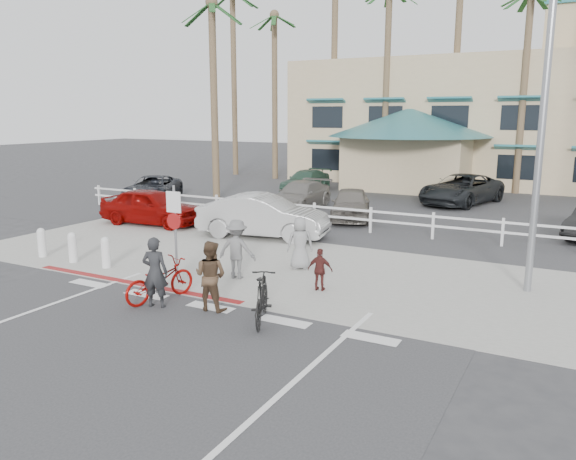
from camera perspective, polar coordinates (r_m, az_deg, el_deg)
The scene contains 34 objects.
ground at distance 13.11m, azimuth -9.41°, elevation -8.56°, with size 140.00×140.00×0.00m, color #333335.
bike_path at distance 11.70m, azimuth -15.48°, elevation -11.36°, with size 12.00×16.00×0.01m, color #333335.
sidewalk_plaza at distance 16.71m, azimuth 0.01°, elevation -3.91°, with size 22.00×7.00×0.01m, color gray.
cross_street at distance 20.22m, azimuth 5.36°, elevation -1.21°, with size 40.00×5.00×0.01m, color #333335.
parking_lot at distance 29.06m, azimuth 12.66°, elevation 2.51°, with size 50.00×16.00×0.01m, color #333335.
curb_red at distance 15.84m, azimuth -15.44°, elevation -5.21°, with size 7.00×0.25×0.02m, color maroon.
rail_fence at distance 21.77m, azimuth 8.64°, elevation 0.97°, with size 29.40×0.16×1.00m, color silver, non-canonical shape.
building at distance 41.09m, azimuth 20.82°, elevation 12.56°, with size 28.00×16.00×11.30m, color tan, non-canonical shape.
sign_post at distance 15.76m, azimuth -11.38°, elevation 0.30°, with size 0.50×0.10×2.90m, color gray, non-canonical shape.
bollard_0 at distance 17.50m, azimuth -18.02°, elevation -2.19°, with size 0.26×0.26×0.95m, color silver, non-canonical shape.
bollard_1 at distance 18.52m, azimuth -21.04°, elevation -1.66°, with size 0.26×0.26×0.95m, color silver, non-canonical shape.
bollard_2 at distance 19.58m, azimuth -23.73°, elevation -1.17°, with size 0.26×0.26×0.95m, color silver, non-canonical shape.
streetlight_0 at distance 15.23m, azimuth 24.49°, elevation 10.66°, with size 0.60×2.00×9.00m, color gray, non-canonical shape.
palm_0 at distance 42.89m, azimuth -5.52°, elevation 15.66°, with size 4.00×4.00×15.00m, color #19411C, non-canonical shape.
palm_1 at distance 39.89m, azimuth -1.36°, elevation 14.57°, with size 4.00×4.00×13.00m, color #19411C, non-canonical shape.
palm_2 at distance 39.10m, azimuth 4.72°, elevation 16.79°, with size 4.00×4.00×16.00m, color #19411C, non-canonical shape.
palm_3 at distance 36.66m, azimuth 10.00°, elevation 15.44°, with size 4.00×4.00×14.00m, color #19411C, non-canonical shape.
palm_4 at distance 36.61m, azimuth 16.73°, elevation 15.92°, with size 4.00×4.00×15.00m, color #19411C, non-canonical shape.
palm_5 at distance 34.94m, azimuth 22.91°, elevation 14.09°, with size 4.00×4.00×13.00m, color #19411C, non-canonical shape.
palm_10 at distance 30.35m, azimuth -7.56°, elevation 14.43°, with size 4.00×4.00×12.00m, color #19411C, non-canonical shape.
bike_red at distance 14.14m, azimuth -12.90°, elevation -5.00°, with size 0.68×1.95×1.02m, color #830805.
rider_red at distance 13.59m, azimuth -13.35°, elevation -4.21°, with size 0.62×0.41×1.70m, color black.
bike_black at distance 12.38m, azimuth -2.68°, elevation -6.91°, with size 0.52×1.85×1.11m, color black.
rider_black at distance 13.17m, azimuth -7.88°, elevation -4.62°, with size 0.80×0.63×1.65m, color #493424.
pedestrian_a at distance 15.60m, azimuth -5.21°, elevation -1.96°, with size 1.07×0.62×1.66m, color slate.
pedestrian_child at distance 14.53m, azimuth 3.29°, elevation -4.06°, with size 0.66×0.27×1.12m, color #4D1E1B.
pedestrian_b at distance 16.49m, azimuth 1.24°, elevation -1.33°, with size 0.77×0.50×1.57m, color gray.
car_white_sedan at distance 20.79m, azimuth -2.55°, elevation 1.42°, with size 1.68×4.83×1.59m, color #9A9A9A.
car_red_compact at distance 23.88m, azimuth -13.68°, elevation 2.34°, with size 1.78×4.43×1.51m, color #760503.
lot_car_0 at distance 30.56m, azimuth -13.59°, elevation 4.14°, with size 2.17×4.71×1.31m, color black.
lot_car_1 at distance 27.14m, azimuth 1.22°, elevation 3.55°, with size 1.83×4.51×1.31m, color slate.
lot_car_2 at distance 24.46m, azimuth 6.40°, elevation 2.64°, with size 1.61×4.01×1.36m, color #6A645C.
lot_car_4 at distance 33.32m, azimuth 1.82°, elevation 5.00°, with size 1.74×4.27×1.24m, color #2D503E.
lot_car_5 at distance 29.91m, azimuth 17.20°, elevation 3.97°, with size 2.50×5.41×1.50m, color black.
Camera 1 is at (7.58, -9.69, 4.50)m, focal length 35.00 mm.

